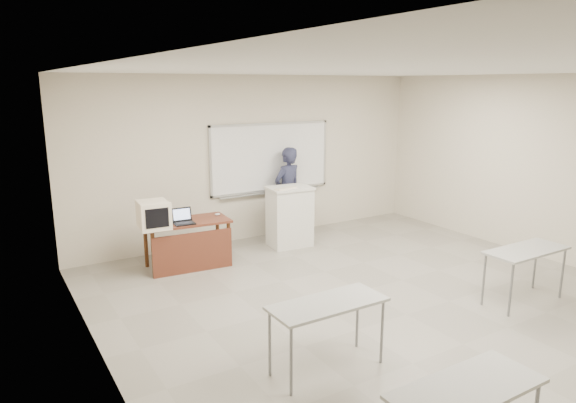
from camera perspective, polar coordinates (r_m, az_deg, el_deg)
floor at (r=6.79m, az=13.04°, el=-12.17°), size 7.00×8.00×0.01m
whiteboard at (r=9.62m, az=-1.90°, el=4.82°), size 2.48×0.10×1.31m
student_desks at (r=5.73m, az=22.99°, el=-10.36°), size 4.40×2.20×0.73m
instructor_desk at (r=8.14m, az=-10.88°, el=-3.80°), size 1.31×0.65×0.75m
podium at (r=9.13m, az=0.18°, el=-1.66°), size 0.76×0.55×1.07m
crt_monitor at (r=7.85m, az=-14.72°, el=-1.41°), size 0.44×0.49×0.42m
laptop at (r=8.02m, az=-11.59°, el=-2.01°), size 0.31×0.28×0.23m
mouse at (r=8.42m, az=-7.84°, el=-1.41°), size 0.10×0.07×0.04m
keyboard at (r=8.83m, az=-0.24°, el=1.46°), size 0.44×0.22×0.02m
presenter at (r=9.67m, az=-0.05°, el=1.06°), size 0.70×0.54×1.70m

